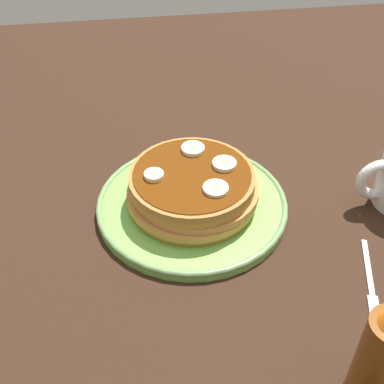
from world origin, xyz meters
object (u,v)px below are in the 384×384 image
at_px(plate, 192,204).
at_px(banana_slice_0, 193,149).
at_px(fork, 370,282).
at_px(syrup_bottle, 382,356).
at_px(banana_slice_1, 224,164).
at_px(banana_slice_2, 216,189).
at_px(banana_slice_3, 154,175).
at_px(pancake_stack, 192,188).

xyz_separation_m(plate, banana_slice_0, (-0.01, -0.05, 0.06)).
bearing_deg(fork, syrup_bottle, 66.04).
distance_m(banana_slice_0, banana_slice_1, 0.06).
bearing_deg(syrup_bottle, banana_slice_2, -66.40).
distance_m(banana_slice_3, fork, 0.31).
distance_m(plate, banana_slice_3, 0.08).
relative_size(pancake_stack, syrup_bottle, 1.30).
xyz_separation_m(banana_slice_1, banana_slice_3, (0.10, 0.01, 0.00)).
bearing_deg(banana_slice_1, syrup_bottle, 106.77).
relative_size(plate, banana_slice_2, 8.01).
height_order(pancake_stack, syrup_bottle, syrup_bottle).
relative_size(banana_slice_3, fork, 0.21).
bearing_deg(plate, syrup_bottle, 115.06).
xyz_separation_m(banana_slice_0, fork, (-0.19, 0.22, -0.07)).
bearing_deg(plate, banana_slice_1, -166.96).
bearing_deg(fork, banana_slice_3, -33.40).
bearing_deg(plate, banana_slice_0, -99.59).
relative_size(banana_slice_3, syrup_bottle, 0.18).
distance_m(banana_slice_2, syrup_bottle, 0.29).
bearing_deg(banana_slice_2, banana_slice_3, -26.38).
distance_m(banana_slice_1, banana_slice_2, 0.05).
bearing_deg(fork, banana_slice_2, -36.20).
xyz_separation_m(banana_slice_3, fork, (-0.26, 0.17, -0.07)).
distance_m(plate, banana_slice_2, 0.08).
bearing_deg(syrup_bottle, plate, -64.94).
bearing_deg(banana_slice_0, banana_slice_1, 132.97).
bearing_deg(pancake_stack, plate, 48.34).
relative_size(banana_slice_2, fork, 0.27).
bearing_deg(banana_slice_0, pancake_stack, 80.60).
height_order(pancake_stack, banana_slice_1, banana_slice_1).
relative_size(banana_slice_1, syrup_bottle, 0.23).
bearing_deg(banana_slice_2, banana_slice_0, -79.20).
relative_size(banana_slice_0, banana_slice_2, 0.98).
bearing_deg(plate, pancake_stack, -131.66).
height_order(plate, banana_slice_0, banana_slice_0).
bearing_deg(plate, banana_slice_2, 124.14).
xyz_separation_m(pancake_stack, fork, (-0.20, 0.17, -0.04)).
bearing_deg(banana_slice_0, plate, 80.41).
bearing_deg(syrup_bottle, fork, -113.96).
bearing_deg(syrup_bottle, banana_slice_1, -73.23).
xyz_separation_m(pancake_stack, banana_slice_2, (-0.03, 0.04, 0.03)).
bearing_deg(syrup_bottle, banana_slice_3, -57.43).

